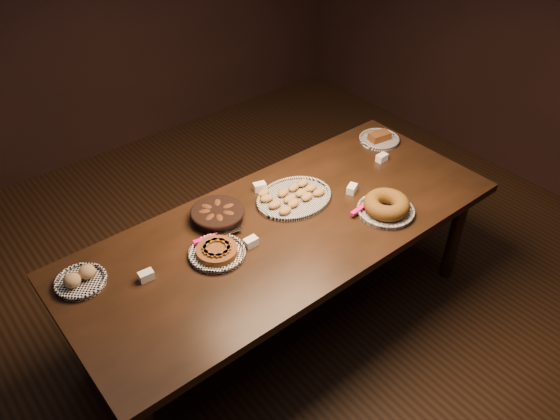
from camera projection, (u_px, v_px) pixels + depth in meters
ground at (285, 318)px, 3.36m from camera, size 5.00×5.00×0.00m
buffet_table at (286, 235)px, 2.94m from camera, size 2.40×1.00×0.75m
apple_tart_plate at (217, 252)px, 2.70m from camera, size 0.35×0.29×0.06m
madeleine_platter at (293, 197)px, 3.06m from camera, size 0.45×0.37×0.05m
bundt_cake_plate at (386, 206)px, 2.95m from camera, size 0.34×0.32×0.10m
croissant_basket at (217, 214)px, 2.90m from camera, size 0.29×0.29×0.07m
bread_roll_plate at (80, 280)px, 2.54m from camera, size 0.24×0.24×0.08m
loaf_plate at (379, 139)px, 3.56m from camera, size 0.26×0.26×0.06m
tent_cards at (285, 206)px, 2.99m from camera, size 1.70×0.42×0.04m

